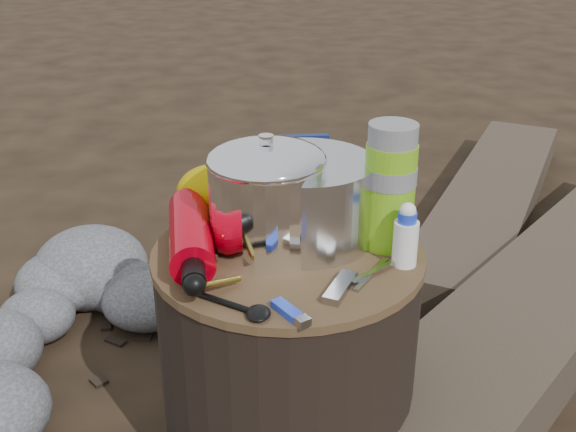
{
  "coord_description": "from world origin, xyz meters",
  "views": [
    {
      "loc": [
        -0.01,
        -1.03,
        0.96
      ],
      "look_at": [
        0.0,
        0.0,
        0.48
      ],
      "focal_mm": 43.54,
      "sensor_mm": 36.0,
      "label": 1
    }
  ],
  "objects_px": {
    "camping_pot": "(267,197)",
    "thermos": "(390,187)",
    "stump": "(288,353)",
    "log_main": "(556,293)",
    "fuel_bottle": "(191,235)",
    "travel_mug": "(337,182)"
  },
  "relations": [
    {
      "from": "camping_pot",
      "to": "thermos",
      "type": "bearing_deg",
      "value": 3.86
    },
    {
      "from": "stump",
      "to": "log_main",
      "type": "xyz_separation_m",
      "value": [
        0.66,
        0.42,
        -0.14
      ]
    },
    {
      "from": "fuel_bottle",
      "to": "thermos",
      "type": "bearing_deg",
      "value": -2.82
    },
    {
      "from": "log_main",
      "to": "stump",
      "type": "bearing_deg",
      "value": -107.06
    },
    {
      "from": "camping_pot",
      "to": "fuel_bottle",
      "type": "relative_size",
      "value": 0.65
    },
    {
      "from": "stump",
      "to": "camping_pot",
      "type": "relative_size",
      "value": 2.4
    },
    {
      "from": "camping_pot",
      "to": "thermos",
      "type": "height_order",
      "value": "thermos"
    },
    {
      "from": "camping_pot",
      "to": "thermos",
      "type": "distance_m",
      "value": 0.2
    },
    {
      "from": "log_main",
      "to": "camping_pot",
      "type": "bearing_deg",
      "value": -108.91
    },
    {
      "from": "thermos",
      "to": "log_main",
      "type": "bearing_deg",
      "value": 39.27
    },
    {
      "from": "log_main",
      "to": "thermos",
      "type": "distance_m",
      "value": 0.78
    },
    {
      "from": "stump",
      "to": "travel_mug",
      "type": "height_order",
      "value": "travel_mug"
    },
    {
      "from": "stump",
      "to": "fuel_bottle",
      "type": "height_order",
      "value": "fuel_bottle"
    },
    {
      "from": "log_main",
      "to": "fuel_bottle",
      "type": "relative_size",
      "value": 5.89
    },
    {
      "from": "stump",
      "to": "thermos",
      "type": "height_order",
      "value": "thermos"
    },
    {
      "from": "stump",
      "to": "camping_pot",
      "type": "distance_m",
      "value": 0.3
    },
    {
      "from": "log_main",
      "to": "fuel_bottle",
      "type": "height_order",
      "value": "fuel_bottle"
    },
    {
      "from": "fuel_bottle",
      "to": "travel_mug",
      "type": "distance_m",
      "value": 0.31
    },
    {
      "from": "thermos",
      "to": "camping_pot",
      "type": "bearing_deg",
      "value": -176.14
    },
    {
      "from": "log_main",
      "to": "travel_mug",
      "type": "bearing_deg",
      "value": -115.09
    },
    {
      "from": "stump",
      "to": "travel_mug",
      "type": "xyz_separation_m",
      "value": [
        0.09,
        0.16,
        0.26
      ]
    },
    {
      "from": "travel_mug",
      "to": "log_main",
      "type": "bearing_deg",
      "value": 24.78
    }
  ]
}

